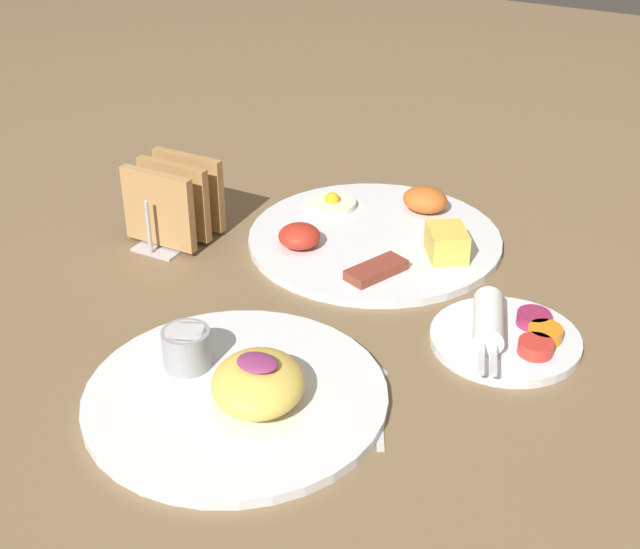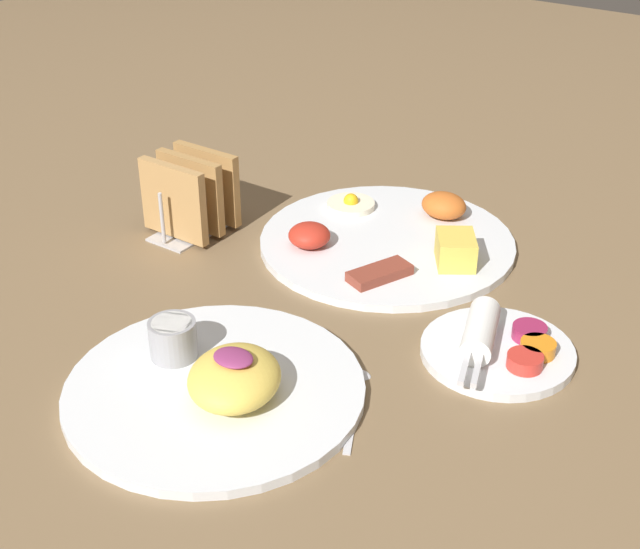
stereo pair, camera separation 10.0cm
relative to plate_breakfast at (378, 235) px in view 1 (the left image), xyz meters
The scene contains 6 objects.
ground_plane 0.15m from the plate_breakfast, 88.97° to the right, with size 3.00×3.00×0.00m, color brown.
plate_breakfast is the anchor object (origin of this frame).
plate_condiments 0.26m from the plate_breakfast, 33.65° to the right, with size 0.16×0.18×0.04m.
plate_foreground 0.36m from the plate_breakfast, 86.66° to the right, with size 0.29×0.29×0.06m.
toast_rack 0.26m from the plate_breakfast, 154.61° to the right, with size 0.10×0.12×0.10m.
teaspoon 0.31m from the plate_breakfast, 64.77° to the right, with size 0.07×0.12×0.01m.
Camera 1 is at (0.41, -0.77, 0.53)m, focal length 50.00 mm.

